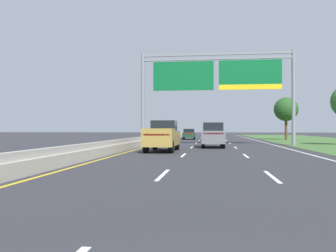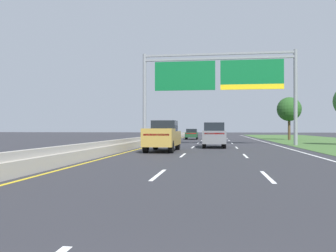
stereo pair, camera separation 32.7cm
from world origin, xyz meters
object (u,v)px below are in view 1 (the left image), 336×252
at_px(roadside_tree_far, 286,109).
at_px(car_blue_centre_lane_suv, 211,132).
at_px(car_darkgreen_left_lane_sedan, 189,134).
at_px(overhead_sign_gantry, 216,79).
at_px(pickup_truck_gold, 163,136).
at_px(car_grey_centre_lane_suv, 213,135).

bearing_deg(roadside_tree_far, car_blue_centre_lane_suv, -176.70).
bearing_deg(car_darkgreen_left_lane_sedan, roadside_tree_far, -95.98).
bearing_deg(car_darkgreen_left_lane_sedan, car_blue_centre_lane_suv, -118.51).
distance_m(car_darkgreen_left_lane_sedan, roadside_tree_far, 14.41).
distance_m(overhead_sign_gantry, pickup_truck_gold, 11.98).
distance_m(car_blue_centre_lane_suv, roadside_tree_far, 11.08).
distance_m(overhead_sign_gantry, car_blue_centre_lane_suv, 17.17).
relative_size(car_blue_centre_lane_suv, car_grey_centre_lane_suv, 1.00).
xyz_separation_m(car_blue_centre_lane_suv, car_grey_centre_lane_suv, (0.12, -20.77, 0.00)).
bearing_deg(overhead_sign_gantry, car_darkgreen_left_lane_sedan, 102.01).
height_order(car_blue_centre_lane_suv, roadside_tree_far, roadside_tree_far).
bearing_deg(car_grey_centre_lane_suv, pickup_truck_gold, 145.81).
relative_size(car_grey_centre_lane_suv, roadside_tree_far, 0.78).
height_order(car_darkgreen_left_lane_sedan, roadside_tree_far, roadside_tree_far).
bearing_deg(pickup_truck_gold, car_darkgreen_left_lane_sedan, 0.26).
bearing_deg(overhead_sign_gantry, roadside_tree_far, 59.15).
bearing_deg(roadside_tree_far, overhead_sign_gantry, -120.85).
xyz_separation_m(pickup_truck_gold, car_darkgreen_left_lane_sedan, (0.09, 27.95, -0.26)).
height_order(pickup_truck_gold, car_blue_centre_lane_suv, pickup_truck_gold).
height_order(car_blue_centre_lane_suv, car_grey_centre_lane_suv, same).
distance_m(overhead_sign_gantry, car_darkgreen_left_lane_sedan, 19.27).
relative_size(pickup_truck_gold, car_blue_centre_lane_suv, 1.15).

